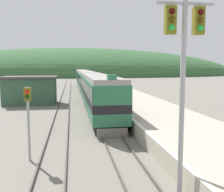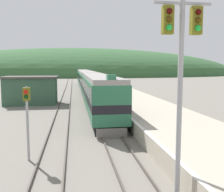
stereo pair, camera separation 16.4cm
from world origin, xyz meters
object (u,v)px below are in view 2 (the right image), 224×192
Objects in this scene: express_train_lead_car at (98,93)px; carriage_second at (88,81)px; signal_mast_main at (181,58)px; carriage_third at (84,77)px; signal_post_siding at (27,108)px.

express_train_lead_car reaches higher than carriage_second.
carriage_second is 2.36× the size of signal_mast_main.
signal_mast_main is (1.27, -41.51, 3.22)m from carriage_second.
carriage_third is 62.43m from signal_mast_main.
carriage_second is at bearing 90.00° from express_train_lead_car.
carriage_third is 4.80× the size of signal_post_siding.
signal_mast_main is at bearing -86.31° from express_train_lead_car.
carriage_third is at bearing 90.00° from express_train_lead_car.
carriage_third is (0.00, 42.71, -0.01)m from express_train_lead_car.
express_train_lead_car is 1.08× the size of carriage_third.
signal_mast_main is at bearing -88.84° from carriage_third.
signal_post_siding is (-6.55, 5.36, -2.58)m from signal_mast_main.
carriage_second is at bearing 81.69° from signal_post_siding.
carriage_second is 36.55m from signal_post_siding.
express_train_lead_car is 42.71m from carriage_third.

